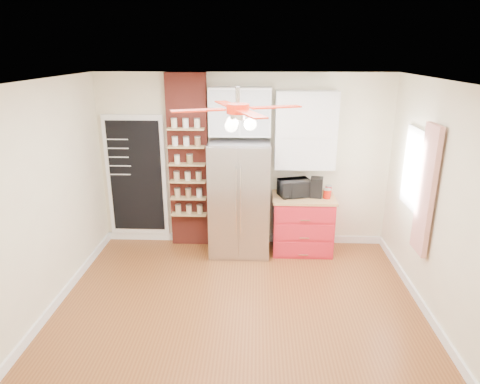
{
  "coord_description": "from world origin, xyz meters",
  "views": [
    {
      "loc": [
        0.2,
        -4.46,
        3.01
      ],
      "look_at": [
        -0.01,
        0.9,
        1.22
      ],
      "focal_mm": 32.0,
      "sensor_mm": 36.0,
      "label": 1
    }
  ],
  "objects_px": {
    "ceiling_fan": "(238,109)",
    "canister_left": "(327,194)",
    "pantry_jar_oats": "(177,160)",
    "fridge": "(240,198)",
    "toaster_oven": "(294,188)",
    "coffee_maker": "(317,187)",
    "red_cabinet": "(302,224)"
  },
  "relations": [
    {
      "from": "ceiling_fan",
      "to": "canister_left",
      "type": "distance_m",
      "value": 2.5
    },
    {
      "from": "ceiling_fan",
      "to": "pantry_jar_oats",
      "type": "bearing_deg",
      "value": 119.55
    },
    {
      "from": "canister_left",
      "to": "pantry_jar_oats",
      "type": "xyz_separation_m",
      "value": [
        -2.25,
        0.15,
        0.47
      ]
    },
    {
      "from": "fridge",
      "to": "toaster_oven",
      "type": "distance_m",
      "value": 0.84
    },
    {
      "from": "fridge",
      "to": "canister_left",
      "type": "xyz_separation_m",
      "value": [
        1.3,
        -0.02,
        0.09
      ]
    },
    {
      "from": "ceiling_fan",
      "to": "pantry_jar_oats",
      "type": "distance_m",
      "value": 2.25
    },
    {
      "from": "fridge",
      "to": "coffee_maker",
      "type": "bearing_deg",
      "value": 1.84
    },
    {
      "from": "red_cabinet",
      "to": "coffee_maker",
      "type": "height_order",
      "value": "coffee_maker"
    },
    {
      "from": "fridge",
      "to": "toaster_oven",
      "type": "relative_size",
      "value": 3.78
    },
    {
      "from": "fridge",
      "to": "canister_left",
      "type": "bearing_deg",
      "value": -1.04
    },
    {
      "from": "fridge",
      "to": "pantry_jar_oats",
      "type": "bearing_deg",
      "value": 172.31
    },
    {
      "from": "red_cabinet",
      "to": "pantry_jar_oats",
      "type": "bearing_deg",
      "value": 177.68
    },
    {
      "from": "canister_left",
      "to": "pantry_jar_oats",
      "type": "bearing_deg",
      "value": 176.15
    },
    {
      "from": "ceiling_fan",
      "to": "canister_left",
      "type": "height_order",
      "value": "ceiling_fan"
    },
    {
      "from": "canister_left",
      "to": "toaster_oven",
      "type": "bearing_deg",
      "value": 169.24
    },
    {
      "from": "ceiling_fan",
      "to": "fridge",
      "type": "bearing_deg",
      "value": 91.76
    },
    {
      "from": "fridge",
      "to": "ceiling_fan",
      "type": "height_order",
      "value": "ceiling_fan"
    },
    {
      "from": "fridge",
      "to": "coffee_maker",
      "type": "distance_m",
      "value": 1.17
    },
    {
      "from": "ceiling_fan",
      "to": "coffee_maker",
      "type": "bearing_deg",
      "value": 56.5
    },
    {
      "from": "toaster_oven",
      "to": "canister_left",
      "type": "xyz_separation_m",
      "value": [
        0.48,
        -0.09,
        -0.06
      ]
    },
    {
      "from": "fridge",
      "to": "red_cabinet",
      "type": "relative_size",
      "value": 1.86
    },
    {
      "from": "red_cabinet",
      "to": "pantry_jar_oats",
      "type": "height_order",
      "value": "pantry_jar_oats"
    },
    {
      "from": "fridge",
      "to": "toaster_oven",
      "type": "bearing_deg",
      "value": 4.63
    },
    {
      "from": "ceiling_fan",
      "to": "canister_left",
      "type": "xyz_separation_m",
      "value": [
        1.25,
        1.61,
        -1.46
      ]
    },
    {
      "from": "canister_left",
      "to": "pantry_jar_oats",
      "type": "relative_size",
      "value": 1.08
    },
    {
      "from": "pantry_jar_oats",
      "to": "coffee_maker",
      "type": "bearing_deg",
      "value": -2.47
    },
    {
      "from": "fridge",
      "to": "ceiling_fan",
      "type": "distance_m",
      "value": 2.25
    },
    {
      "from": "red_cabinet",
      "to": "coffee_maker",
      "type": "bearing_deg",
      "value": -4.02
    },
    {
      "from": "red_cabinet",
      "to": "ceiling_fan",
      "type": "distance_m",
      "value": 2.75
    },
    {
      "from": "fridge",
      "to": "canister_left",
      "type": "relative_size",
      "value": 12.96
    },
    {
      "from": "fridge",
      "to": "pantry_jar_oats",
      "type": "distance_m",
      "value": 1.11
    },
    {
      "from": "coffee_maker",
      "to": "pantry_jar_oats",
      "type": "relative_size",
      "value": 2.42
    }
  ]
}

